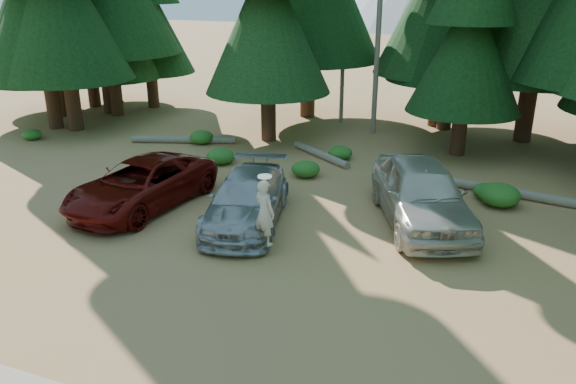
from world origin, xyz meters
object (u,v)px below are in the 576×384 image
silver_minivan_right (421,193)px  silver_minivan_center (247,199)px  frisbee_player (264,212)px  log_mid (320,154)px  log_right (504,191)px  red_pickup (142,184)px  log_left (184,139)px

silver_minivan_right → silver_minivan_center: bearing=177.4°
frisbee_player → log_mid: 8.86m
log_mid → log_right: 7.30m
red_pickup → frisbee_player: frisbee_player is taller
red_pickup → log_mid: red_pickup is taller
log_right → silver_minivan_right: bearing=-114.7°
log_right → log_mid: bearing=175.5°
red_pickup → silver_minivan_right: size_ratio=0.97×
silver_minivan_right → log_right: (2.30, 3.30, -0.78)m
silver_minivan_right → log_left: (-11.07, 5.04, -0.78)m
red_pickup → silver_minivan_right: 8.59m
silver_minivan_center → log_right: bearing=22.1°
log_mid → silver_minivan_right: bearing=-10.8°
red_pickup → log_right: size_ratio=1.09×
silver_minivan_right → log_mid: size_ratio=1.56×
log_mid → log_right: (7.06, -1.85, 0.01)m
silver_minivan_center → log_left: 9.32m
red_pickup → silver_minivan_center: 3.62m
log_mid → red_pickup: bearing=-80.9°
silver_minivan_center → log_mid: bearing=76.2°
log_left → log_mid: bearing=-17.4°
silver_minivan_center → log_right: size_ratio=1.02×
silver_minivan_center → log_mid: size_ratio=1.41×
log_left → silver_minivan_center: bearing=-65.8°
red_pickup → log_left: (-2.68, 6.90, -0.58)m
log_left → log_mid: size_ratio=1.30×
log_left → log_right: log_left is taller
log_mid → log_right: size_ratio=0.72×
frisbee_player → log_left: (-7.63, 8.58, -1.04)m
frisbee_player → log_left: 11.53m
silver_minivan_center → log_right: silver_minivan_center is taller
silver_minivan_center → silver_minivan_right: 5.10m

